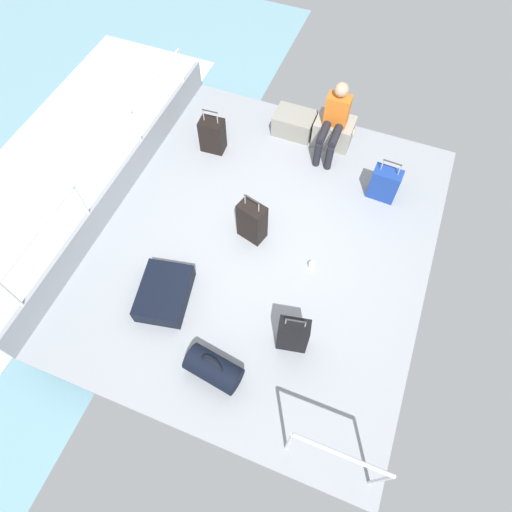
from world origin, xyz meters
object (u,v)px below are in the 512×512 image
suitcase_1 (213,135)px  duffel_bag (213,369)px  suitcase_4 (384,184)px  cargo_crate_0 (294,123)px  cargo_crate_1 (334,131)px  passenger_seated (334,120)px  suitcase_0 (164,293)px  suitcase_3 (293,335)px  paper_cup (312,265)px  suitcase_2 (252,221)px

suitcase_1 → duffel_bag: suitcase_1 is taller
suitcase_1 → suitcase_4: 2.63m
cargo_crate_0 → cargo_crate_1: (0.63, 0.02, 0.04)m
cargo_crate_0 → passenger_seated: 0.78m
cargo_crate_0 → suitcase_0: bearing=-99.3°
suitcase_3 → paper_cup: suitcase_3 is taller
suitcase_0 → suitcase_2: 1.46m
cargo_crate_1 → passenger_seated: (0.00, -0.19, 0.38)m
passenger_seated → suitcase_1: bearing=-159.3°
suitcase_3 → duffel_bag: suitcase_3 is taller
suitcase_0 → cargo_crate_1: bearing=70.7°
cargo_crate_1 → suitcase_2: size_ratio=0.76×
suitcase_0 → suitcase_2: (0.67, 1.28, 0.19)m
suitcase_2 → duffel_bag: bearing=-81.2°
suitcase_4 → duffel_bag: bearing=-110.0°
cargo_crate_0 → suitcase_3: (1.12, -3.36, 0.14)m
cargo_crate_1 → suitcase_3: 3.41m
passenger_seated → suitcase_0: size_ratio=1.28×
cargo_crate_1 → suitcase_4: size_ratio=0.87×
cargo_crate_0 → paper_cup: cargo_crate_0 is taller
suitcase_2 → cargo_crate_1: bearing=76.1°
passenger_seated → suitcase_3: 3.24m
suitcase_2 → duffel_bag: (0.30, -1.93, -0.15)m
suitcase_2 → suitcase_4: suitcase_2 is taller
passenger_seated → suitcase_4: size_ratio=1.60×
suitcase_0 → suitcase_3: size_ratio=1.18×
cargo_crate_0 → paper_cup: size_ratio=6.49×
suitcase_4 → paper_cup: (-0.57, -1.51, -0.20)m
passenger_seated → suitcase_1: passenger_seated is taller
duffel_bag → suitcase_4: bearing=70.0°
duffel_bag → paper_cup: 1.85m
passenger_seated → suitcase_3: bearing=-81.3°
suitcase_0 → duffel_bag: 1.16m
cargo_crate_1 → suitcase_3: bearing=-81.7°
cargo_crate_1 → suitcase_1: suitcase_1 is taller
cargo_crate_1 → duffel_bag: size_ratio=0.91×
cargo_crate_0 → paper_cup: 2.50m
cargo_crate_0 → suitcase_2: (0.11, -2.08, 0.14)m
cargo_crate_0 → paper_cup: bearing=-65.7°
cargo_crate_0 → suitcase_4: bearing=-25.6°
suitcase_4 → duffel_bag: (-1.18, -3.25, -0.09)m
suitcase_0 → suitcase_1: suitcase_1 is taller
passenger_seated → suitcase_4: 1.18m
suitcase_0 → duffel_bag: bearing=-34.0°
duffel_bag → paper_cup: size_ratio=6.73×
suitcase_1 → paper_cup: size_ratio=7.40×
cargo_crate_0 → duffel_bag: size_ratio=0.96×
suitcase_1 → suitcase_0: bearing=-79.3°
cargo_crate_1 → suitcase_0: bearing=-109.3°
cargo_crate_0 → suitcase_1: size_ratio=0.88×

